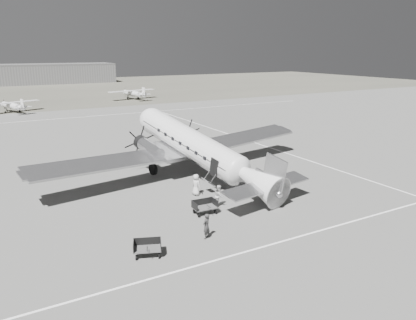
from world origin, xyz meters
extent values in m
plane|color=#61615F|center=(0.00, 0.00, 0.00)|extent=(260.00, 260.00, 0.00)
cube|color=white|center=(0.00, -14.00, 0.01)|extent=(60.00, 0.15, 0.01)
cube|color=white|center=(12.00, 0.00, 0.01)|extent=(0.15, 80.00, 0.01)
cube|color=white|center=(0.00, 40.00, 0.01)|extent=(90.00, 0.15, 0.01)
cube|color=#59574B|center=(0.00, 95.00, 0.00)|extent=(260.00, 90.00, 0.01)
cube|color=slate|center=(5.00, 120.00, 3.00)|extent=(42.00, 14.00, 6.00)
cube|color=#4E4E4E|center=(5.00, 120.00, 6.30)|extent=(42.00, 14.00, 0.60)
imported|color=#303030|center=(-6.21, -11.36, 0.81)|extent=(0.70, 0.61, 1.62)
imported|color=silver|center=(-2.83, -7.22, 0.83)|extent=(0.97, 1.02, 1.66)
imported|color=silver|center=(-3.19, -4.25, 0.87)|extent=(0.78, 0.97, 1.74)
camera|label=1|loc=(-17.28, -31.33, 11.23)|focal=35.00mm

